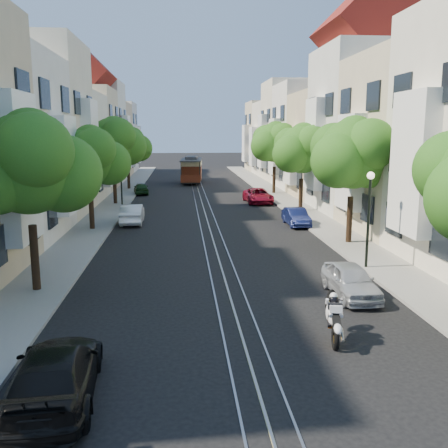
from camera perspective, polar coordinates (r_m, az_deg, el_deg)
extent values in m
plane|color=black|center=(44.97, -2.66, 2.89)|extent=(200.00, 200.00, 0.00)
cube|color=gray|center=(45.82, 6.45, 3.05)|extent=(2.50, 80.00, 0.12)
cube|color=gray|center=(45.27, -11.88, 2.80)|extent=(2.50, 80.00, 0.12)
cube|color=gray|center=(44.95, -3.36, 2.89)|extent=(0.06, 80.00, 0.02)
cube|color=gray|center=(44.97, -2.66, 2.90)|extent=(0.06, 80.00, 0.02)
cube|color=gray|center=(45.00, -1.96, 2.91)|extent=(0.06, 80.00, 0.02)
cube|color=tan|center=(44.97, -2.66, 2.89)|extent=(0.08, 80.00, 0.01)
cube|color=white|center=(22.85, 20.97, 6.48)|extent=(0.90, 3.04, 6.05)
cube|color=beige|center=(31.68, 20.98, 8.10)|extent=(7.00, 8.00, 10.00)
cube|color=white|center=(30.27, 14.34, 6.86)|extent=(0.90, 3.04, 5.50)
cube|color=silver|center=(39.03, 15.94, 10.18)|extent=(7.00, 8.00, 12.00)
cube|color=white|center=(37.87, 10.42, 8.96)|extent=(0.90, 3.04, 6.60)
cube|color=#C6B28C|center=(46.63, 12.36, 8.48)|extent=(7.00, 8.00, 9.00)
cube|color=white|center=(45.68, 7.72, 7.69)|extent=(0.90, 3.04, 4.95)
cube|color=white|center=(54.31, 9.89, 9.61)|extent=(7.00, 8.00, 10.50)
cube|color=white|center=(53.49, 5.87, 8.80)|extent=(0.90, 3.04, 5.78)
cube|color=beige|center=(62.08, 8.01, 10.22)|extent=(7.00, 8.00, 11.50)
cube|color=white|center=(61.36, 4.48, 9.43)|extent=(0.90, 3.04, 6.32)
cube|color=silver|center=(69.91, 6.52, 9.45)|extent=(7.00, 8.00, 9.50)
cube|color=white|center=(69.29, 3.39, 8.86)|extent=(0.90, 3.04, 5.23)
cube|color=beige|center=(77.77, 5.36, 9.76)|extent=(7.00, 8.00, 10.00)
cube|color=white|center=(77.20, 2.53, 9.19)|extent=(0.90, 3.04, 5.50)
cube|color=white|center=(21.60, -22.49, 5.93)|extent=(0.90, 3.04, 5.93)
cube|color=white|center=(29.33, -17.77, 6.42)|extent=(0.90, 3.04, 5.39)
cube|color=beige|center=(37.97, -20.92, 9.72)|extent=(7.00, 8.00, 11.76)
cube|color=white|center=(37.13, -15.12, 8.59)|extent=(0.90, 3.04, 6.47)
cube|color=silver|center=(45.75, -18.06, 8.06)|extent=(7.00, 8.00, 8.82)
cube|color=white|center=(45.07, -13.26, 7.37)|extent=(0.90, 3.04, 4.85)
cube|color=beige|center=(53.55, -16.17, 9.23)|extent=(7.00, 8.00, 10.29)
cube|color=white|center=(52.97, -12.05, 8.51)|extent=(0.90, 3.04, 5.66)
cube|color=silver|center=(61.42, -14.74, 9.87)|extent=(7.00, 8.00, 11.27)
cube|color=white|center=(60.91, -11.14, 9.16)|extent=(0.90, 3.04, 6.20)
cube|color=#C6B28C|center=(69.33, -13.59, 9.14)|extent=(7.00, 8.00, 9.31)
cube|color=white|center=(68.88, -10.40, 8.64)|extent=(0.90, 3.04, 5.12)
cube|color=white|center=(77.24, -12.71, 9.47)|extent=(7.00, 8.00, 9.80)
cube|color=white|center=(76.84, -9.84, 8.98)|extent=(0.90, 3.04, 5.39)
cylinder|color=black|center=(27.44, 14.14, 0.52)|extent=(0.30, 0.30, 2.45)
sphere|color=#234D13|center=(27.08, 14.47, 7.76)|extent=(3.64, 3.64, 3.64)
sphere|color=#234D13|center=(27.94, 16.24, 6.93)|extent=(2.91, 2.91, 2.91)
sphere|color=#234D13|center=(26.13, 12.96, 7.08)|extent=(2.84, 2.84, 2.84)
sphere|color=#234D13|center=(27.18, 14.69, 9.66)|extent=(2.18, 2.18, 2.18)
cylinder|color=black|center=(37.90, 8.77, 3.35)|extent=(0.30, 0.30, 2.38)
sphere|color=#234D13|center=(37.64, 8.91, 8.44)|extent=(3.54, 3.54, 3.54)
sphere|color=#234D13|center=(38.41, 10.33, 7.84)|extent=(2.83, 2.83, 2.83)
sphere|color=#234D13|center=(36.75, 7.71, 7.95)|extent=(2.76, 2.76, 2.76)
sphere|color=#234D13|center=(37.74, 9.07, 9.81)|extent=(2.12, 2.12, 2.12)
cylinder|color=black|center=(48.59, 5.73, 5.05)|extent=(0.30, 0.30, 2.52)
sphere|color=#234D13|center=(48.38, 5.81, 9.26)|extent=(3.74, 3.74, 3.74)
sphere|color=#234D13|center=(49.10, 6.97, 8.79)|extent=(3.00, 3.00, 3.00)
sphere|color=#234D13|center=(47.53, 4.82, 8.89)|extent=(2.92, 2.92, 2.92)
sphere|color=#234D13|center=(48.49, 5.93, 10.32)|extent=(2.25, 2.25, 2.25)
cylinder|color=black|center=(19.88, -20.81, -3.59)|extent=(0.30, 0.30, 2.45)
sphere|color=#234D13|center=(19.38, -21.48, 6.41)|extent=(3.64, 3.64, 3.64)
sphere|color=#234D13|center=(19.61, -17.90, 5.49)|extent=(2.91, 2.91, 2.91)
sphere|color=#234D13|center=(19.41, -21.29, 9.09)|extent=(2.18, 2.18, 2.18)
cylinder|color=black|center=(31.39, -14.90, 1.55)|extent=(0.30, 0.30, 2.27)
sphere|color=#234D13|center=(31.07, -15.18, 7.42)|extent=(3.38, 3.38, 3.38)
sphere|color=#234D13|center=(31.41, -13.00, 6.81)|extent=(2.70, 2.70, 2.70)
sphere|color=#234D13|center=(30.59, -17.15, 6.71)|extent=(2.64, 2.64, 2.64)
sphere|color=#234D13|center=(31.12, -15.05, 9.09)|extent=(2.03, 2.03, 2.03)
cylinder|color=black|center=(42.15, -12.37, 4.11)|extent=(0.30, 0.30, 2.62)
sphere|color=#234D13|center=(41.92, -12.57, 9.16)|extent=(3.90, 3.90, 3.90)
sphere|color=#234D13|center=(42.29, -10.96, 8.68)|extent=(3.12, 3.12, 3.12)
sphere|color=#234D13|center=(41.37, -14.00, 8.67)|extent=(3.04, 3.04, 3.04)
sphere|color=#234D13|center=(41.99, -12.46, 10.39)|extent=(2.34, 2.34, 2.34)
cylinder|color=black|center=(53.04, -10.85, 5.30)|extent=(0.30, 0.30, 2.38)
sphere|color=#234D13|center=(52.85, -10.97, 8.93)|extent=(3.54, 3.54, 3.54)
sphere|color=#234D13|center=(53.25, -9.71, 8.55)|extent=(2.83, 2.83, 2.83)
sphere|color=#234D13|center=(52.27, -12.09, 8.55)|extent=(2.76, 2.76, 2.76)
sphere|color=#234D13|center=(52.92, -10.89, 9.91)|extent=(2.12, 2.12, 2.12)
cylinder|color=black|center=(22.38, 16.16, 0.23)|extent=(0.12, 0.12, 4.00)
sphere|color=#FFF2CC|center=(22.13, 16.43, 5.33)|extent=(0.32, 0.32, 0.32)
cylinder|color=black|center=(39.01, -11.65, 4.65)|extent=(0.12, 0.12, 4.00)
sphere|color=#FFF2CC|center=(38.86, -11.76, 7.59)|extent=(0.32, 0.32, 0.32)
torus|color=black|center=(14.57, 12.62, -12.55)|extent=(0.28, 0.78, 0.76)
torus|color=black|center=(15.53, 12.11, -8.67)|extent=(0.54, 0.68, 0.74)
ellipsoid|color=silver|center=(14.94, 12.40, -9.96)|extent=(0.62, 1.10, 0.87)
ellipsoid|color=silver|center=(14.64, 12.55, -9.51)|extent=(0.47, 0.62, 0.49)
cube|color=black|center=(14.31, 12.74, -10.78)|extent=(0.31, 0.57, 0.34)
cube|color=silver|center=(14.59, 12.58, -9.35)|extent=(0.43, 0.62, 0.29)
sphere|color=black|center=(14.86, 12.44, -8.47)|extent=(0.27, 0.27, 0.27)
cube|color=black|center=(59.00, -3.69, 5.10)|extent=(2.62, 7.56, 0.28)
cube|color=#531D0D|center=(58.90, -3.71, 6.18)|extent=(2.53, 4.78, 2.23)
cube|color=beige|center=(58.85, -3.72, 6.99)|extent=(2.58, 4.83, 0.56)
cube|color=#2D2D30|center=(58.83, -3.72, 7.35)|extent=(2.81, 7.57, 0.17)
cube|color=#2D2D30|center=(58.81, -3.72, 7.58)|extent=(1.57, 4.26, 0.33)
imported|color=#A3A8AF|center=(18.90, 14.27, -6.27)|extent=(1.47, 3.55, 1.20)
imported|color=#0B1239|center=(32.35, 8.25, 0.81)|extent=(1.27, 3.46, 1.13)
imported|color=maroon|center=(42.34, 3.92, 3.25)|extent=(2.25, 4.55, 1.24)
imported|color=black|center=(12.16, -18.75, -15.93)|extent=(2.15, 4.60, 1.30)
imported|color=white|center=(33.26, -10.44, 1.15)|extent=(1.44, 3.95, 1.29)
imported|color=#143314|center=(48.82, -9.44, 4.03)|extent=(1.75, 3.46, 1.13)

